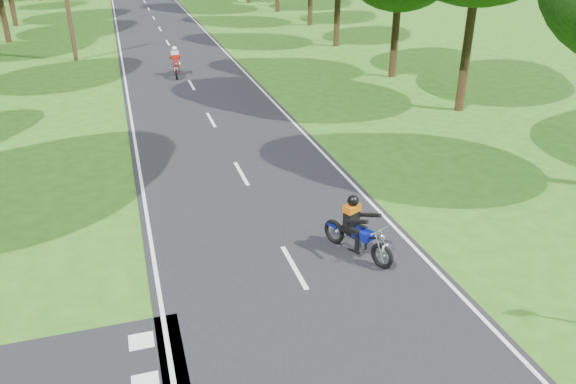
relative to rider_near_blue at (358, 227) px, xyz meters
name	(u,v)px	position (x,y,z in m)	size (l,w,h in m)	color
ground	(322,317)	(-1.71, -2.10, -0.83)	(160.00, 160.00, 0.00)	#295212
main_road	(149,9)	(-1.71, 47.90, -0.82)	(7.00, 140.00, 0.02)	black
road_markings	(149,12)	(-1.85, 46.03, -0.80)	(7.40, 140.00, 0.01)	silver
rider_near_blue	(358,227)	(0.00, 0.00, 0.00)	(0.65, 1.94, 1.62)	#0D178F
rider_far_red	(176,62)	(-2.22, 20.10, -0.01)	(0.64, 1.91, 1.59)	#B01B0D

